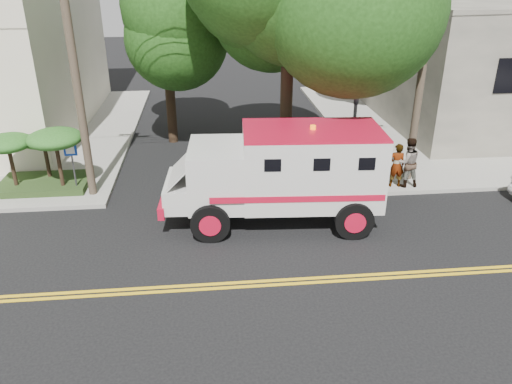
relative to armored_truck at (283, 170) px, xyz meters
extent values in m
plane|color=black|center=(-0.95, -3.50, -1.78)|extent=(100.00, 100.00, 0.00)
cube|color=gray|center=(12.55, 10.00, -1.71)|extent=(17.00, 17.00, 0.15)
cylinder|color=#382D23|center=(-6.55, 2.50, 2.72)|extent=(0.28, 0.28, 9.00)
cylinder|color=#382D23|center=(5.35, 2.70, 2.72)|extent=(0.28, 0.28, 9.00)
cylinder|color=black|center=(0.55, 3.00, 1.72)|extent=(0.44, 0.44, 7.00)
cylinder|color=black|center=(-3.95, 8.50, 1.02)|extent=(0.44, 0.44, 5.60)
sphere|color=#17370F|center=(-3.95, 8.50, 3.82)|extent=(3.92, 3.92, 3.92)
sphere|color=#17370F|center=(-3.11, 7.94, 4.24)|extent=(3.36, 3.36, 3.36)
cylinder|color=black|center=(7.55, 12.50, 1.19)|extent=(0.44, 0.44, 5.95)
sphere|color=#17370F|center=(7.55, 12.50, 4.17)|extent=(4.20, 4.20, 4.20)
cylinder|color=#3F3F42|center=(2.85, 2.10, 0.02)|extent=(0.12, 0.12, 3.60)
imported|color=#3F3F42|center=(2.85, 2.10, 1.37)|extent=(0.15, 0.18, 0.90)
cylinder|color=#3F3F42|center=(-7.15, 2.70, -0.78)|extent=(0.06, 0.06, 2.00)
cube|color=#0C33A5|center=(-7.15, 2.64, 0.02)|extent=(0.45, 0.03, 0.45)
cube|color=#1E3314|center=(-8.45, 3.30, -1.51)|extent=(3.20, 2.00, 0.24)
cylinder|color=black|center=(-9.35, 3.00, -0.63)|extent=(0.14, 0.14, 1.52)
ellipsoid|color=#1F5218|center=(-9.35, 3.00, 0.22)|extent=(1.73, 1.73, 0.60)
cylinder|color=black|center=(-8.35, 3.70, -0.71)|extent=(0.14, 0.14, 1.36)
ellipsoid|color=#1F5218|center=(-8.35, 3.70, 0.05)|extent=(1.55, 1.55, 0.54)
cylinder|color=black|center=(-7.65, 2.80, -0.55)|extent=(0.14, 0.14, 1.68)
ellipsoid|color=#1F5218|center=(-7.65, 2.80, 0.39)|extent=(1.91, 1.91, 0.66)
cube|color=beige|center=(0.89, -0.05, 0.13)|extent=(4.42, 2.78, 2.30)
cube|color=beige|center=(-2.06, 0.13, -0.09)|extent=(1.90, 2.51, 1.86)
cube|color=black|center=(-2.92, 0.18, 0.41)|extent=(0.18, 1.86, 0.77)
cube|color=beige|center=(-3.21, 0.20, -0.63)|extent=(1.12, 2.25, 0.77)
cube|color=#B40D28|center=(-3.76, 0.23, -0.91)|extent=(0.34, 2.36, 0.38)
cube|color=#B40D28|center=(0.89, -0.05, 1.32)|extent=(4.42, 2.78, 0.07)
cylinder|color=black|center=(-2.36, -1.08, -1.18)|extent=(1.22, 0.42, 1.21)
cylinder|color=black|center=(-2.21, 1.37, -1.18)|extent=(1.22, 0.42, 1.21)
cylinder|color=black|center=(2.02, -1.35, -1.18)|extent=(1.22, 0.42, 1.21)
cylinder|color=black|center=(2.17, 1.10, -1.18)|extent=(1.22, 0.42, 1.21)
imported|color=gray|center=(4.55, 2.00, -0.80)|extent=(0.64, 0.45, 1.67)
imported|color=gray|center=(4.97, 2.00, -0.70)|extent=(0.92, 0.73, 1.87)
camera|label=1|loc=(-2.34, -14.45, 5.98)|focal=35.00mm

